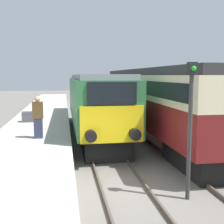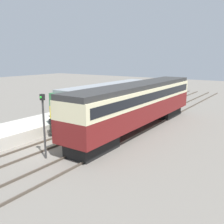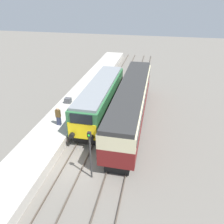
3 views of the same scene
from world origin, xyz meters
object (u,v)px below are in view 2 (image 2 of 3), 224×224
signal_post (44,121)px  person_on_platform (53,108)px  locomotive (110,101)px  luggage_crate (80,105)px  passenger_carriage (139,102)px

signal_post → person_on_platform: bearing=133.0°
locomotive → luggage_crate: bearing=177.2°
locomotive → passenger_carriage: 3.49m
passenger_carriage → luggage_crate: size_ratio=23.91×
passenger_carriage → signal_post: (-1.70, -8.63, -0.04)m
luggage_crate → locomotive: bearing=-2.8°
passenger_carriage → person_on_platform: passenger_carriage is taller
passenger_carriage → luggage_crate: 7.45m
locomotive → person_on_platform: 5.27m
signal_post → luggage_crate: bearing=120.4°
person_on_platform → luggage_crate: person_on_platform is taller
passenger_carriage → locomotive: bearing=168.3°
person_on_platform → signal_post: signal_post is taller
signal_post → luggage_crate: (-5.59, 9.53, -1.16)m
person_on_platform → signal_post: 6.82m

